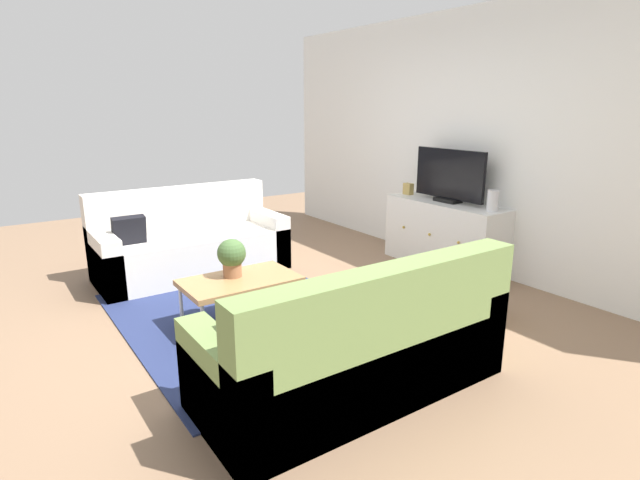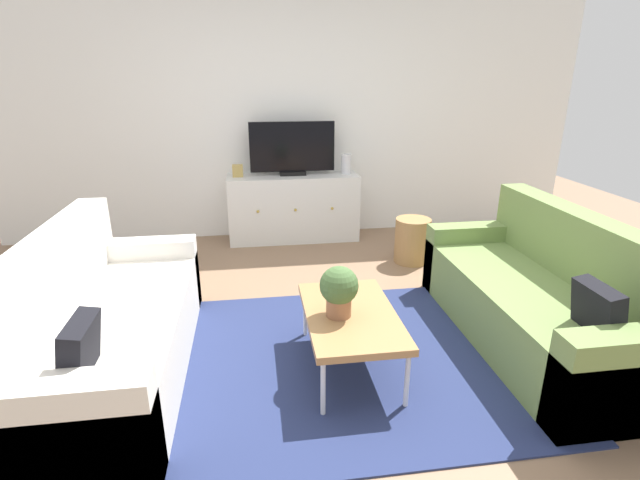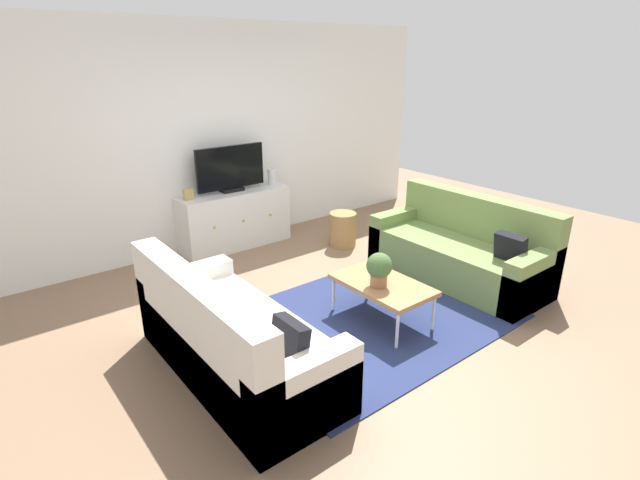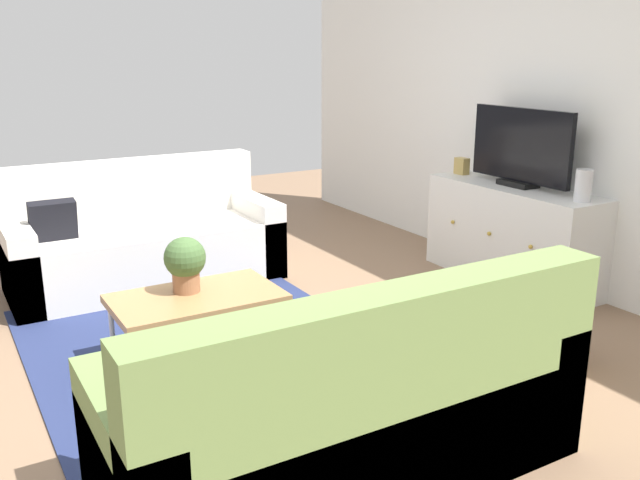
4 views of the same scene
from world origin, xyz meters
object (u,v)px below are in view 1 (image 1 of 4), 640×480
object	(u,v)px
couch_left_side	(189,245)
wicker_basket	(471,292)
couch_right_side	(360,352)
coffee_table	(240,282)
mantel_clock	(408,189)
tv_console	(444,235)
glass_vase	(493,201)
potted_plant	(232,256)
flat_screen_tv	(449,176)

from	to	relation	value
couch_left_side	wicker_basket	distance (m)	2.90
couch_right_side	wicker_basket	world-z (taller)	couch_right_side
coffee_table	wicker_basket	size ratio (longest dim) A/B	2.08
mantel_clock	tv_console	bearing A→B (deg)	-0.00
glass_vase	wicker_basket	distance (m)	1.16
couch_right_side	glass_vase	world-z (taller)	glass_vase
coffee_table	potted_plant	bearing A→B (deg)	-162.51
couch_left_side	potted_plant	xyz separation A→B (m)	(1.43, -0.16, 0.27)
flat_screen_tv	mantel_clock	distance (m)	0.62
couch_left_side	mantel_clock	distance (m)	2.55
glass_vase	mantel_clock	distance (m)	1.17
coffee_table	flat_screen_tv	bearing A→B (deg)	92.66
potted_plant	wicker_basket	size ratio (longest dim) A/B	0.71
tv_console	flat_screen_tv	distance (m)	0.64
glass_vase	potted_plant	bearing A→B (deg)	-102.13
couch_left_side	glass_vase	bearing A→B (deg)	50.34
couch_right_side	couch_left_side	bearing A→B (deg)	180.00
coffee_table	mantel_clock	distance (m)	2.64
potted_plant	mantel_clock	size ratio (longest dim) A/B	2.39
couch_right_side	wicker_basket	bearing A→B (deg)	104.97
coffee_table	flat_screen_tv	distance (m)	2.61
couch_right_side	flat_screen_tv	size ratio (longest dim) A/B	2.13
couch_right_side	tv_console	distance (m)	2.80
glass_vase	mantel_clock	xyz separation A→B (m)	(-1.17, 0.00, -0.04)
potted_plant	wicker_basket	distance (m)	2.01
mantel_clock	wicker_basket	size ratio (longest dim) A/B	0.30
couch_right_side	flat_screen_tv	world-z (taller)	flat_screen_tv
glass_vase	couch_right_side	bearing A→B (deg)	-69.15
mantel_clock	potted_plant	bearing A→B (deg)	-76.21
couch_left_side	wicker_basket	world-z (taller)	couch_left_side
couch_right_side	wicker_basket	size ratio (longest dim) A/B	4.38
tv_console	mantel_clock	size ratio (longest dim) A/B	10.81
coffee_table	glass_vase	xyz separation A→B (m)	(0.47, 2.51, 0.47)
couch_right_side	flat_screen_tv	distance (m)	2.91
couch_right_side	potted_plant	size ratio (longest dim) A/B	6.14
tv_console	glass_vase	xyz separation A→B (m)	(0.58, 0.00, 0.47)
coffee_table	tv_console	size ratio (longest dim) A/B	0.65
potted_plant	wicker_basket	xyz separation A→B (m)	(1.04, 1.68, -0.34)
mantel_clock	flat_screen_tv	bearing A→B (deg)	1.97
flat_screen_tv	glass_vase	size ratio (longest dim) A/B	4.25
glass_vase	mantel_clock	world-z (taller)	glass_vase
tv_console	mantel_clock	world-z (taller)	mantel_clock
tv_console	glass_vase	bearing A→B (deg)	0.00
couch_left_side	coffee_table	size ratio (longest dim) A/B	2.11
couch_right_side	flat_screen_tv	bearing A→B (deg)	121.84
couch_left_side	tv_console	bearing A→B (deg)	59.72
glass_vase	wicker_basket	world-z (taller)	glass_vase
coffee_table	tv_console	distance (m)	2.51
potted_plant	tv_console	xyz separation A→B (m)	(-0.04, 2.53, -0.20)
couch_right_side	mantel_clock	bearing A→B (deg)	131.07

